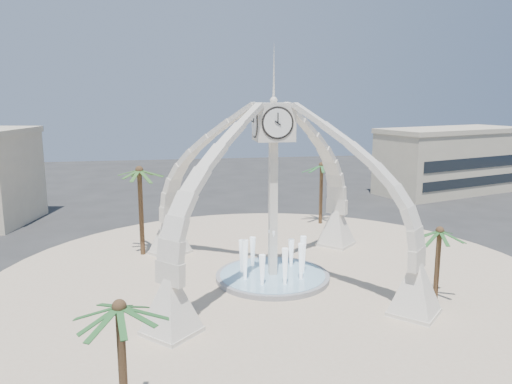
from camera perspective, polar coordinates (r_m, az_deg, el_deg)
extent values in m
plane|color=#282828|center=(35.74, 1.90, -9.98)|extent=(140.00, 140.00, 0.00)
cylinder|color=#C5AF93|center=(35.73, 1.90, -9.93)|extent=(40.00, 40.00, 0.06)
cube|color=silver|center=(34.30, 1.95, -2.31)|extent=(0.55, 0.55, 9.80)
cube|color=silver|center=(33.43, 2.02, 8.01)|extent=(2.50, 2.50, 2.50)
cone|color=silver|center=(33.43, 2.06, 13.58)|extent=(0.20, 0.20, 4.00)
cylinder|color=white|center=(32.17, 2.50, 7.89)|extent=(1.84, 0.04, 1.84)
pyramid|color=silver|center=(43.57, 9.16, -4.04)|extent=(3.80, 3.80, 3.20)
pyramid|color=silver|center=(41.28, -9.82, -4.91)|extent=(3.80, 3.80, 3.20)
pyramid|color=silver|center=(27.93, -9.69, -12.77)|extent=(3.80, 3.80, 3.20)
pyramid|color=silver|center=(31.21, 17.73, -10.54)|extent=(3.80, 3.80, 3.20)
cylinder|color=#9C9C9F|center=(35.67, 1.90, -9.68)|extent=(8.00, 8.00, 0.40)
cylinder|color=#90BED8|center=(35.59, 1.90, -9.34)|extent=(7.40, 7.40, 0.04)
cone|color=white|center=(35.07, 1.92, -6.89)|extent=(0.60, 0.60, 3.20)
cube|color=#C3B698|center=(71.54, 21.28, 3.16)|extent=(21.49, 13.79, 8.00)
cube|color=#C3B698|center=(71.14, 21.52, 6.59)|extent=(21.87, 14.17, 0.60)
cylinder|color=brown|center=(33.18, 20.01, -7.96)|extent=(0.31, 0.31, 4.77)
cylinder|color=brown|center=(41.09, -13.00, -2.28)|extent=(0.38, 0.38, 7.11)
cylinder|color=brown|center=(50.36, 7.44, -0.26)|extent=(0.36, 0.36, 6.12)
cylinder|color=brown|center=(20.50, -14.99, -19.03)|extent=(0.33, 0.33, 5.28)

